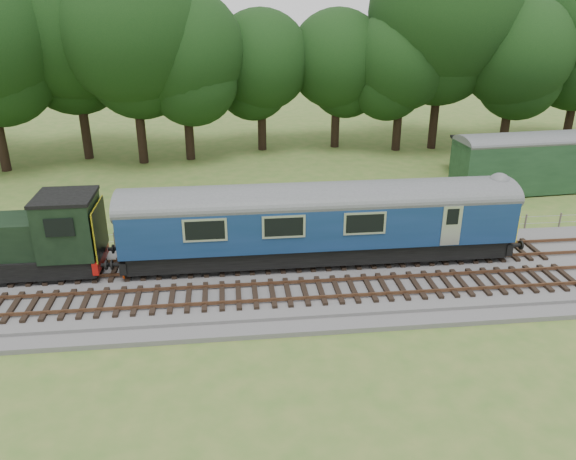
{
  "coord_description": "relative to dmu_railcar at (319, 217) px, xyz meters",
  "views": [
    {
      "loc": [
        1.87,
        -22.4,
        12.08
      ],
      "look_at": [
        4.53,
        1.4,
        2.0
      ],
      "focal_mm": 35.0,
      "sensor_mm": 36.0,
      "label": 1
    }
  ],
  "objects": [
    {
      "name": "track_north",
      "position": [
        -5.99,
        -0.0,
        -2.19
      ],
      "size": [
        67.2,
        2.4,
        0.21
      ],
      "color": "black",
      "rests_on": "ballast"
    },
    {
      "name": "dmu_railcar",
      "position": [
        0.0,
        0.0,
        0.0
      ],
      "size": [
        18.05,
        2.86,
        3.88
      ],
      "color": "black",
      "rests_on": "ground"
    },
    {
      "name": "shed",
      "position": [
        13.62,
        13.67,
        -1.32
      ],
      "size": [
        3.49,
        3.49,
        2.54
      ],
      "rotation": [
        0.0,
        0.0,
        -0.14
      ],
      "color": "#18351D",
      "rests_on": "ground"
    },
    {
      "name": "shunter_loco",
      "position": [
        -13.93,
        0.0,
        -0.63
      ],
      "size": [
        8.91,
        2.6,
        3.38
      ],
      "color": "black",
      "rests_on": "ground"
    },
    {
      "name": "track_south",
      "position": [
        -5.99,
        -3.0,
        -2.19
      ],
      "size": [
        67.2,
        2.4,
        0.21
      ],
      "color": "black",
      "rests_on": "ballast"
    },
    {
      "name": "ground",
      "position": [
        -5.99,
        -1.4,
        -2.61
      ],
      "size": [
        120.0,
        120.0,
        0.0
      ],
      "primitive_type": "plane",
      "color": "#436B27",
      "rests_on": "ground"
    },
    {
      "name": "ballast",
      "position": [
        -5.99,
        -1.4,
        -2.43
      ],
      "size": [
        70.0,
        7.0,
        0.35
      ],
      "primitive_type": "cube",
      "color": "#4C4C4F",
      "rests_on": "ground"
    },
    {
      "name": "parked_coach",
      "position": [
        18.03,
        9.76,
        -0.45
      ],
      "size": [
        15.2,
        3.68,
        3.85
      ],
      "rotation": [
        0.0,
        0.0,
        0.07
      ],
      "color": "#18351D",
      "rests_on": "ground"
    },
    {
      "name": "worker",
      "position": [
        -8.79,
        -0.69,
        -1.28
      ],
      "size": [
        0.84,
        0.83,
        1.96
      ],
      "primitive_type": "imported",
      "rotation": [
        0.0,
        0.0,
        0.76
      ],
      "color": "#E43D0C",
      "rests_on": "ballast"
    },
    {
      "name": "tree_line",
      "position": [
        -5.99,
        20.6,
        -2.61
      ],
      "size": [
        70.0,
        8.0,
        18.0
      ],
      "primitive_type": null,
      "color": "black",
      "rests_on": "ground"
    },
    {
      "name": "fence",
      "position": [
        -5.99,
        3.1,
        -2.61
      ],
      "size": [
        64.0,
        0.12,
        1.0
      ],
      "primitive_type": null,
      "color": "#6B6054",
      "rests_on": "ground"
    }
  ]
}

